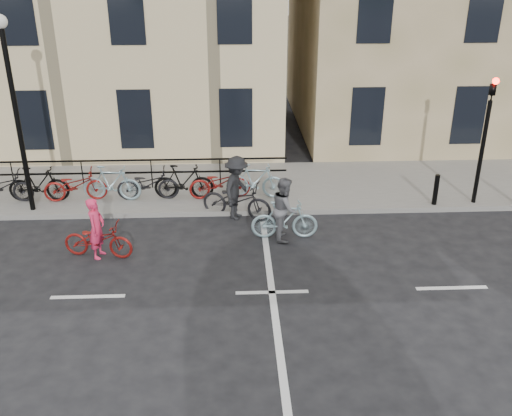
{
  "coord_description": "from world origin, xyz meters",
  "views": [
    {
      "loc": [
        -0.82,
        -10.61,
        6.81
      ],
      "look_at": [
        -0.26,
        2.09,
        1.1
      ],
      "focal_mm": 40.0,
      "sensor_mm": 36.0,
      "label": 1
    }
  ],
  "objects_px": {
    "cyclist_grey": "(285,214)",
    "cyclist_dark": "(237,194)",
    "traffic_light": "(486,126)",
    "lamp_post": "(13,92)",
    "cyclist_pink": "(98,237)"
  },
  "relations": [
    {
      "from": "cyclist_grey",
      "to": "cyclist_dark",
      "type": "bearing_deg",
      "value": 44.96
    },
    {
      "from": "lamp_post",
      "to": "cyclist_grey",
      "type": "bearing_deg",
      "value": -14.34
    },
    {
      "from": "traffic_light",
      "to": "cyclist_grey",
      "type": "relative_size",
      "value": 2.24
    },
    {
      "from": "lamp_post",
      "to": "cyclist_pink",
      "type": "distance_m",
      "value": 4.59
    },
    {
      "from": "traffic_light",
      "to": "cyclist_dark",
      "type": "distance_m",
      "value": 7.14
    },
    {
      "from": "lamp_post",
      "to": "cyclist_pink",
      "type": "bearing_deg",
      "value": -47.12
    },
    {
      "from": "cyclist_grey",
      "to": "cyclist_dark",
      "type": "relative_size",
      "value": 0.81
    },
    {
      "from": "cyclist_pink",
      "to": "cyclist_dark",
      "type": "relative_size",
      "value": 0.84
    },
    {
      "from": "traffic_light",
      "to": "cyclist_dark",
      "type": "relative_size",
      "value": 1.82
    },
    {
      "from": "lamp_post",
      "to": "cyclist_grey",
      "type": "distance_m",
      "value": 7.75
    },
    {
      "from": "cyclist_dark",
      "to": "cyclist_pink",
      "type": "bearing_deg",
      "value": 143.78
    },
    {
      "from": "cyclist_pink",
      "to": "traffic_light",
      "type": "bearing_deg",
      "value": -65.57
    },
    {
      "from": "lamp_post",
      "to": "cyclist_dark",
      "type": "relative_size",
      "value": 2.47
    },
    {
      "from": "cyclist_grey",
      "to": "cyclist_dark",
      "type": "height_order",
      "value": "cyclist_dark"
    },
    {
      "from": "cyclist_pink",
      "to": "cyclist_grey",
      "type": "bearing_deg",
      "value": -69.61
    }
  ]
}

